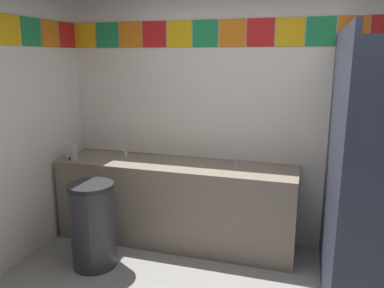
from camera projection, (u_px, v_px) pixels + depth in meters
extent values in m
cube|color=silver|center=(258.00, 113.00, 3.71)|extent=(3.97, 0.08, 2.62)
cube|color=yellow|center=(85.00, 36.00, 4.02)|extent=(0.25, 0.01, 0.25)
cube|color=#1E8C4C|center=(107.00, 35.00, 3.95)|extent=(0.25, 0.01, 0.25)
cube|color=orange|center=(130.00, 35.00, 3.87)|extent=(0.25, 0.01, 0.25)
cube|color=red|center=(154.00, 34.00, 3.79)|extent=(0.25, 0.01, 0.25)
cube|color=yellow|center=(179.00, 34.00, 3.72)|extent=(0.25, 0.01, 0.25)
cube|color=#1E8C4C|center=(205.00, 33.00, 3.64)|extent=(0.25, 0.01, 0.25)
cube|color=orange|center=(232.00, 33.00, 3.57)|extent=(0.25, 0.01, 0.25)
cube|color=red|center=(261.00, 32.00, 3.49)|extent=(0.25, 0.01, 0.25)
cube|color=yellow|center=(290.00, 32.00, 3.42)|extent=(0.25, 0.01, 0.25)
cube|color=#1E8C4C|center=(321.00, 31.00, 3.34)|extent=(0.25, 0.01, 0.25)
cube|color=orange|center=(353.00, 31.00, 3.27)|extent=(0.25, 0.01, 0.25)
cube|color=yellow|center=(9.00, 30.00, 3.18)|extent=(0.01, 0.25, 0.25)
cube|color=#1E8C4C|center=(31.00, 32.00, 3.43)|extent=(0.01, 0.25, 0.25)
cube|color=orange|center=(51.00, 34.00, 3.68)|extent=(0.01, 0.25, 0.25)
cube|color=red|center=(67.00, 35.00, 3.94)|extent=(0.01, 0.25, 0.25)
cube|color=gray|center=(175.00, 203.00, 3.82)|extent=(2.37, 0.58, 0.82)
cube|color=gray|center=(184.00, 160.00, 3.99)|extent=(2.37, 0.03, 0.08)
cylinder|color=white|center=(120.00, 165.00, 3.88)|extent=(0.34, 0.34, 0.10)
cylinder|color=white|center=(234.00, 175.00, 3.54)|extent=(0.34, 0.34, 0.10)
cylinder|color=silver|center=(125.00, 154.00, 3.99)|extent=(0.04, 0.04, 0.05)
cylinder|color=silver|center=(123.00, 148.00, 3.93)|extent=(0.02, 0.06, 0.09)
cylinder|color=silver|center=(236.00, 163.00, 3.65)|extent=(0.04, 0.04, 0.05)
cylinder|color=silver|center=(236.00, 157.00, 3.59)|extent=(0.02, 0.06, 0.09)
cube|color=#B7BABF|center=(72.00, 152.00, 3.85)|extent=(0.09, 0.07, 0.16)
cylinder|color=black|center=(69.00, 159.00, 3.82)|extent=(0.02, 0.02, 0.03)
cube|color=#33384C|center=(334.00, 170.00, 2.83)|extent=(0.04, 1.51, 2.04)
cylinder|color=silver|center=(347.00, 189.00, 2.12)|extent=(0.02, 0.02, 0.10)
cylinder|color=#333338|center=(93.00, 227.00, 3.37)|extent=(0.39, 0.39, 0.73)
cylinder|color=#262628|center=(91.00, 186.00, 3.28)|extent=(0.40, 0.40, 0.04)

